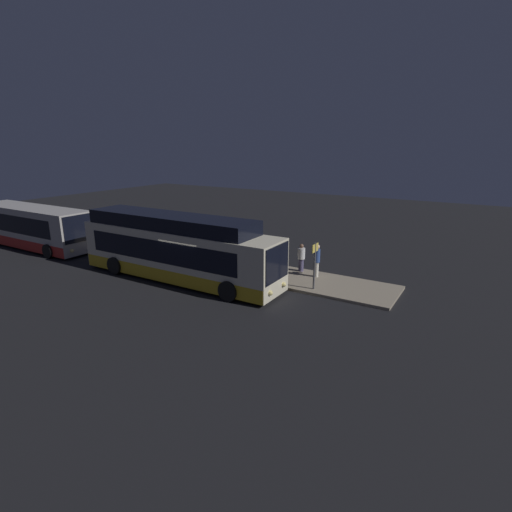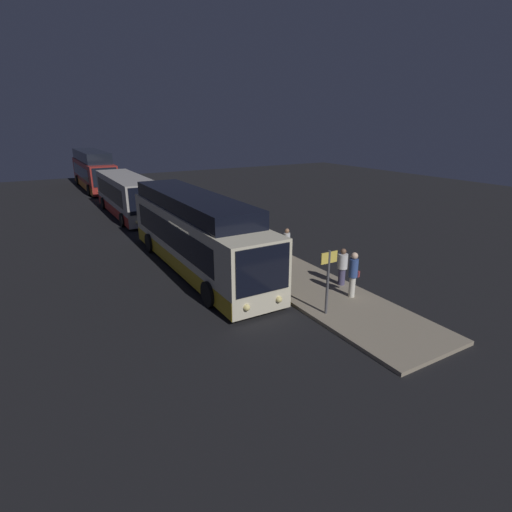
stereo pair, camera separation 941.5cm
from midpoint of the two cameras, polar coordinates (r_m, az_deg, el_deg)
The scene contains 10 objects.
ground at distance 19.82m, azimuth -20.39°, elevation -5.97°, with size 80.00×80.00×0.00m, color black.
platform at distance 21.82m, azimuth -13.73°, elevation -3.21°, with size 20.00×3.37×0.15m.
bus_lead at distance 20.25m, azimuth -22.73°, elevation -0.89°, with size 12.36×2.75×3.59m.
bus_second at distance 32.19m, azimuth -37.44°, elevation 2.59°, with size 10.65×2.76×2.93m.
passenger_boarding at distance 18.78m, azimuth -0.45°, elevation -2.35°, with size 0.49×0.60×1.85m.
passenger_waiting at distance 22.13m, azimuth -11.34°, elevation -0.26°, with size 0.58×0.54×1.58m.
passenger_with_bags at distance 19.81m, azimuth -2.55°, elevation -1.89°, with size 0.59×0.59×1.61m.
suitcase at distance 22.80m, azimuth -11.65°, elevation -1.09°, with size 0.41×0.21×0.97m.
sign_post at distance 16.80m, azimuth -1.90°, elevation -2.81°, with size 0.10×0.70×2.41m.
trash_bin at distance 19.54m, azimuth -12.45°, elevation -4.16°, with size 0.44×0.44×0.65m.
Camera 1 is at (13.42, -15.68, 7.31)m, focal length 28.00 mm.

